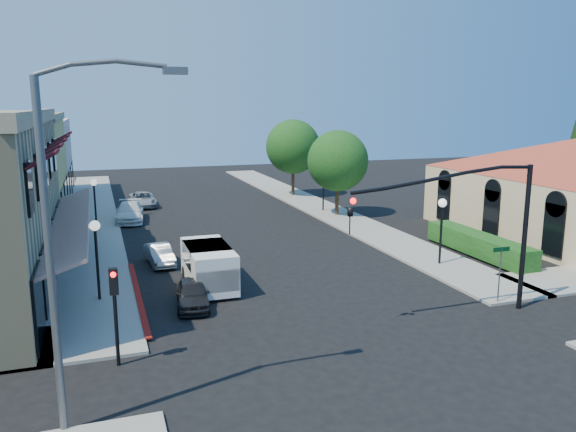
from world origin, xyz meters
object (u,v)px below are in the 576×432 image
object	(u,v)px
street_tree_b	(293,147)
secondary_signal	(115,298)
lamppost_right_near	(442,215)
parked_car_d	(143,199)
parked_car_b	(160,255)
street_tree_a	(338,161)
lamppost_left_far	(94,192)
parked_car_c	(130,212)
street_name_sign	(500,266)
white_van	(209,264)
cobra_streetlight	(63,233)
lamppost_right_far	(323,177)
parked_car_a	(193,294)
signal_mast_arm	(482,215)
lamppost_left_near	(96,240)

from	to	relation	value
street_tree_b	secondary_signal	bearing A→B (deg)	-118.77
lamppost_right_near	parked_car_d	xyz separation A→B (m)	(-13.30, 22.91, -2.14)
parked_car_b	lamppost_right_near	bearing A→B (deg)	-25.05
street_tree_a	lamppost_left_far	xyz separation A→B (m)	(-17.30, 0.00, -1.46)
lamppost_left_far	lamppost_right_near	bearing A→B (deg)	-39.47
parked_car_c	street_name_sign	bearing A→B (deg)	-53.71
street_tree_b	white_van	bearing A→B (deg)	-117.80
street_name_sign	lamppost_left_far	bearing A→B (deg)	128.94
cobra_streetlight	parked_car_b	xyz separation A→B (m)	(3.75, 15.00, -4.74)
white_van	parked_car_d	size ratio (longest dim) A/B	1.03
lamppost_left_far	parked_car_d	size ratio (longest dim) A/B	0.83
lamppost_right_far	parked_car_c	world-z (taller)	lamppost_right_far
secondary_signal	white_van	size ratio (longest dim) A/B	0.75
white_van	parked_car_a	size ratio (longest dim) A/B	1.34
white_van	street_tree_b	bearing A→B (deg)	62.20
parked_car_b	secondary_signal	bearing A→B (deg)	-107.90
parked_car_a	parked_car_b	bearing A→B (deg)	102.78
street_name_sign	parked_car_b	bearing A→B (deg)	140.06
street_tree_b	lamppost_left_far	bearing A→B (deg)	-149.97
white_van	signal_mast_arm	bearing A→B (deg)	-35.72
street_tree_a	street_name_sign	distance (m)	20.00
street_tree_a	white_van	distance (m)	18.74
lamppost_left_far	parked_car_d	distance (m)	9.88
lamppost_left_far	parked_car_a	size ratio (longest dim) A/B	1.08
cobra_streetlight	parked_car_b	distance (m)	16.17
street_name_sign	lamppost_right_far	size ratio (longest dim) A/B	0.70
signal_mast_arm	parked_car_c	distance (m)	26.64
street_name_sign	parked_car_d	world-z (taller)	street_name_sign
lamppost_right_far	parked_car_b	bearing A→B (deg)	-141.64
street_tree_b	white_van	size ratio (longest dim) A/B	1.58
lamppost_left_far	parked_car_b	distance (m)	9.77
street_name_sign	lamppost_left_near	xyz separation A→B (m)	(-16.00, 5.80, 1.04)
street_tree_a	cobra_streetlight	xyz separation A→B (m)	(-17.95, -24.00, 1.07)
cobra_streetlight	lamppost_left_near	xyz separation A→B (m)	(0.65, 10.00, -2.53)
white_van	lamppost_left_near	bearing A→B (deg)	-175.88
signal_mast_arm	lamppost_left_near	world-z (taller)	signal_mast_arm
street_tree_a	lamppost_right_far	distance (m)	2.49
street_tree_b	lamppost_right_far	size ratio (longest dim) A/B	1.97
lamppost_right_far	street_tree_a	bearing A→B (deg)	-81.47
cobra_streetlight	lamppost_right_far	distance (m)	31.53
lamppost_left_far	lamppost_right_far	xyz separation A→B (m)	(17.00, 2.00, 0.00)
parked_car_b	lamppost_left_near	bearing A→B (deg)	-127.06
white_van	parked_car_b	bearing A→B (deg)	110.37
secondary_signal	white_van	xyz separation A→B (m)	(4.33, 6.94, -1.18)
parked_car_a	parked_car_d	distance (m)	24.78
white_van	parked_car_a	xyz separation A→B (m)	(-1.13, -2.22, -0.57)
street_tree_b	parked_car_c	distance (m)	17.00
signal_mast_arm	parked_car_a	world-z (taller)	signal_mast_arm
street_tree_b	lamppost_right_near	distance (m)	24.07
parked_car_d	lamppost_right_far	bearing A→B (deg)	-28.02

